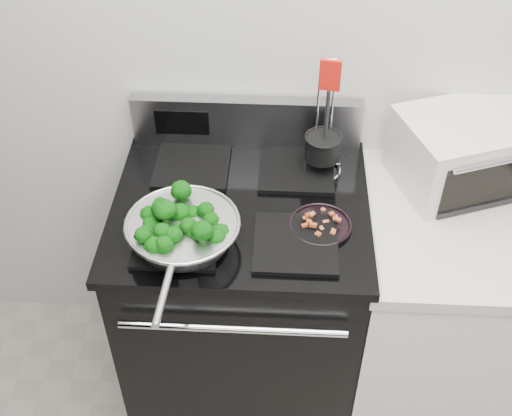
# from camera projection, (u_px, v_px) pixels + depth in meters

# --- Properties ---
(back_wall) EXTENTS (4.00, 0.02, 2.70)m
(back_wall) POSITION_uv_depth(u_px,v_px,m) (345.00, 34.00, 1.94)
(back_wall) COLOR silver
(back_wall) RESTS_ON ground
(gas_range) EXTENTS (0.79, 0.69, 1.13)m
(gas_range) POSITION_uv_depth(u_px,v_px,m) (243.00, 300.00, 2.28)
(gas_range) COLOR black
(gas_range) RESTS_ON floor
(counter) EXTENTS (0.62, 0.68, 0.92)m
(counter) POSITION_uv_depth(u_px,v_px,m) (436.00, 313.00, 2.27)
(counter) COLOR white
(counter) RESTS_ON floor
(skillet) EXTENTS (0.33, 0.52, 0.07)m
(skillet) POSITION_uv_depth(u_px,v_px,m) (183.00, 230.00, 1.81)
(skillet) COLOR silver
(skillet) RESTS_ON gas_range
(broccoli_pile) EXTENTS (0.26, 0.26, 0.09)m
(broccoli_pile) POSITION_uv_depth(u_px,v_px,m) (183.00, 225.00, 1.79)
(broccoli_pile) COLOR black
(broccoli_pile) RESTS_ON skillet
(bacon_plate) EXTENTS (0.19, 0.19, 0.04)m
(bacon_plate) POSITION_uv_depth(u_px,v_px,m) (320.00, 223.00, 1.88)
(bacon_plate) COLOR black
(bacon_plate) RESTS_ON gas_range
(utensil_holder) EXTENTS (0.13, 0.13, 0.41)m
(utensil_holder) POSITION_uv_depth(u_px,v_px,m) (322.00, 153.00, 2.04)
(utensil_holder) COLOR silver
(utensil_holder) RESTS_ON gas_range
(toaster_oven) EXTENTS (0.48, 0.43, 0.23)m
(toaster_oven) POSITION_uv_depth(u_px,v_px,m) (465.00, 151.00, 2.02)
(toaster_oven) COLOR silver
(toaster_oven) RESTS_ON counter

